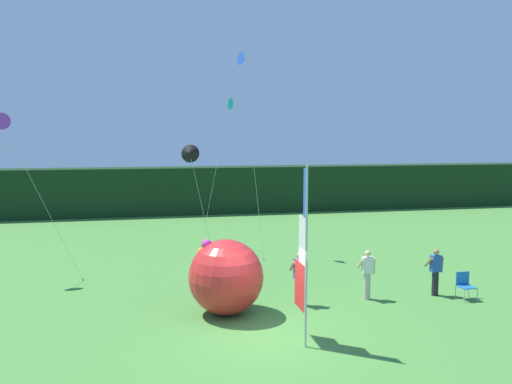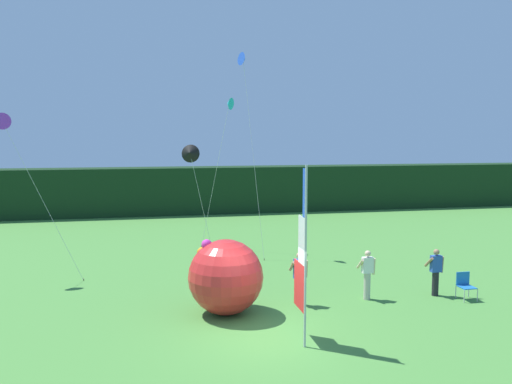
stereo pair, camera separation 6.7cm
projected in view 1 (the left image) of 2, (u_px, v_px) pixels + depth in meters
The scene contains 12 objects.
ground_plane at pixel (271, 335), 14.21m from camera, with size 120.00×120.00×0.00m, color #478438.
distant_treeline at pixel (194, 190), 36.74m from camera, with size 80.00×2.40×3.25m, color black.
banner_flag at pixel (303, 259), 13.47m from camera, with size 0.06×1.03×4.69m.
person_near_banner at pixel (436, 271), 17.68m from camera, with size 0.55×0.48×1.61m.
person_mid_field at pixel (299, 277), 16.68m from camera, with size 0.55×0.48×1.72m.
person_far_left at pixel (367, 273), 17.26m from camera, with size 0.55×0.48×1.65m.
inflatable_balloon at pixel (226, 277), 15.81m from camera, with size 2.29×2.29×2.29m.
folding_chair at pixel (465, 284), 17.34m from camera, with size 0.51×0.51×0.89m.
kite_black_delta_0 at pixel (190, 154), 20.23m from camera, with size 1.41×0.54×5.12m.
kite_purple_delta_1 at pixel (2, 122), 19.20m from camera, with size 3.15×1.13×6.28m.
kite_cyan_delta_2 at pixel (228, 105), 24.59m from camera, with size 1.63×0.85×7.24m.
kite_blue_delta_3 at pixel (243, 61), 23.52m from camera, with size 0.85×2.18×9.18m.
Camera 1 is at (-3.20, -13.34, 5.39)m, focal length 36.59 mm.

